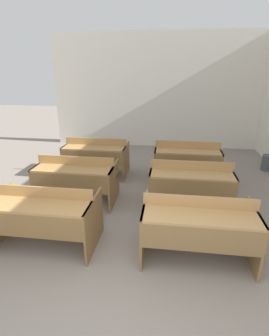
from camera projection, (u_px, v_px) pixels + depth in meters
The scene contains 8 objects.
wall_back at pixel (155, 92), 7.35m from camera, with size 5.88×0.06×3.12m.
bench_front_left at pixel (44, 214), 3.28m from camera, with size 1.29×0.77×0.81m.
bench_front_right at pixel (198, 225), 3.04m from camera, with size 1.29×0.77×0.81m.
bench_second_left at pixel (76, 177), 4.40m from camera, with size 1.29×0.77×0.81m.
bench_second_right at pixel (190, 183), 4.18m from camera, with size 1.29×0.77×0.81m.
bench_third_left at pixel (96, 155), 5.54m from camera, with size 1.29×0.77×0.81m.
bench_third_right at pixel (187, 159), 5.30m from camera, with size 1.29×0.77×0.81m.
wastepaper_bin at pixel (267, 163), 5.91m from camera, with size 0.24×0.24×0.35m.
Camera 1 is at (0.44, -0.99, 2.15)m, focal length 28.00 mm.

